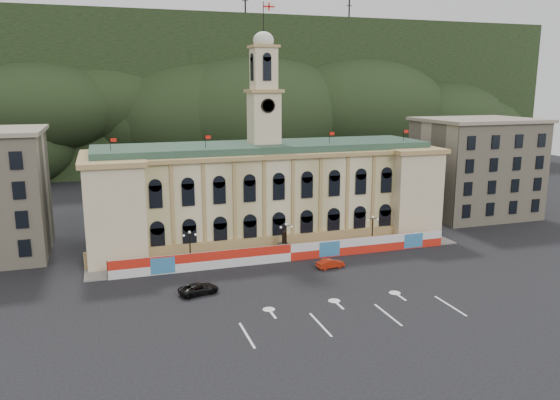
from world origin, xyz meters
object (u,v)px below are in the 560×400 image
object	(u,v)px
statue	(284,247)
lamp_center	(286,237)
black_suv	(199,289)
red_sedan	(330,263)

from	to	relation	value
statue	lamp_center	world-z (taller)	lamp_center
statue	black_suv	size ratio (longest dim) A/B	0.71
red_sedan	black_suv	size ratio (longest dim) A/B	0.78
statue	red_sedan	bearing A→B (deg)	-60.84
statue	red_sedan	world-z (taller)	statue
lamp_center	black_suv	bearing A→B (deg)	-144.43
lamp_center	red_sedan	distance (m)	8.17
lamp_center	red_sedan	world-z (taller)	lamp_center
black_suv	statue	bearing A→B (deg)	-64.97
red_sedan	black_suv	world-z (taller)	black_suv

